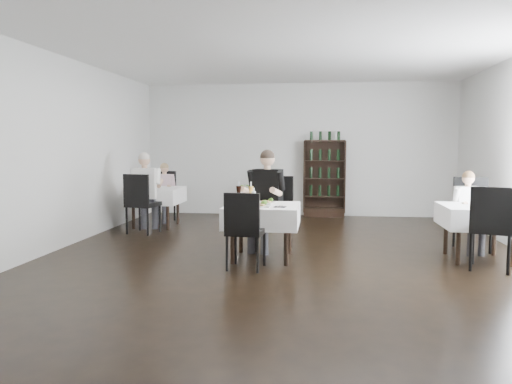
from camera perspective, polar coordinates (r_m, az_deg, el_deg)
room_shell at (r=6.95m, az=3.20°, el=4.46°), size 9.00×9.00×9.00m
wine_shelf at (r=11.27m, az=7.82°, el=1.47°), size 0.90×0.28×1.75m
main_table at (r=7.05m, az=0.73°, el=-2.69°), size 1.03×1.03×0.77m
left_table at (r=10.01m, az=-11.36°, el=-0.39°), size 0.98×0.98×0.77m
right_table at (r=7.62m, az=24.04°, el=-2.56°), size 0.98×0.98×0.77m
potted_tree at (r=11.27m, az=0.46°, el=-0.40°), size 0.89×0.78×0.94m
main_chair_far at (r=7.75m, az=2.21°, el=-1.79°), size 0.58×0.58×1.13m
main_chair_near at (r=6.42m, az=-1.34°, el=-3.88°), size 0.51×0.51×1.01m
left_chair_far at (r=10.76m, az=-10.62°, el=-0.06°), size 0.59×0.60×1.06m
left_chair_near at (r=9.25m, az=-13.07°, el=-0.87°), size 0.59×0.59×1.09m
right_chair_far at (r=8.40m, az=23.40°, el=-1.74°), size 0.55×0.55×1.11m
right_chair_near at (r=7.03m, az=25.28°, el=-3.21°), size 0.64×0.64×1.09m
diner_main at (r=7.60m, az=1.10°, el=-0.03°), size 0.64×0.69×1.54m
diner_left_far at (r=10.55m, az=-10.50°, el=0.46°), size 0.47×0.47×1.24m
diner_left_near at (r=9.46m, az=-12.51°, el=0.69°), size 0.59×0.61×1.48m
diner_right_far at (r=8.08m, az=23.19°, el=-1.42°), size 0.50×0.53×1.23m
plate_far at (r=7.26m, az=1.33°, el=-1.14°), size 0.30×0.30×0.07m
plate_near at (r=6.84m, az=0.47°, el=-1.51°), size 0.29×0.29×0.09m
pilsner_dark at (r=7.04m, az=-2.00°, el=-0.36°), size 0.08×0.08×0.33m
pilsner_lager at (r=7.10m, az=-0.58°, el=-0.35°), size 0.08×0.08×0.32m
coke_bottle at (r=7.04m, az=-0.26°, el=-0.68°), size 0.06×0.06×0.24m
napkin_cutlery at (r=6.79m, az=2.76°, el=-1.70°), size 0.17×0.17×0.02m
pepper_mill at (r=7.59m, az=24.38°, el=-1.10°), size 0.05×0.05×0.09m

